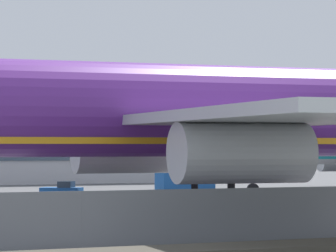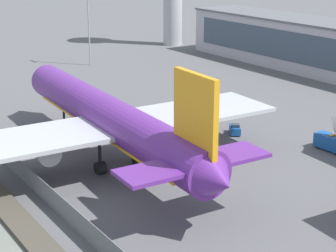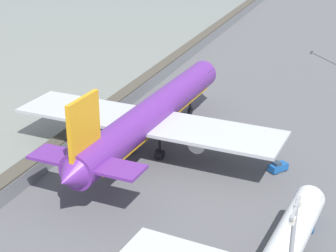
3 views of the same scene
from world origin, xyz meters
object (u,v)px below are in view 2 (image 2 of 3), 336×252
Objects in this scene: cargo_jet_purple at (110,119)px; ops_van at (332,143)px; baggage_tug at (235,129)px; apron_light_mast_apron_west at (88,14)px.

cargo_jet_purple is 10.60× the size of ops_van.
baggage_tug is 63.11m from apron_light_mast_apron_west.
baggage_tug is 0.16× the size of apron_light_mast_apron_west.
apron_light_mast_apron_west is (-61.73, 27.40, 6.22)m from cargo_jet_purple.
ops_van is at bearing 64.65° from cargo_jet_purple.
baggage_tug is 0.67× the size of ops_van.
apron_light_mast_apron_west is (-61.79, 4.87, 11.89)m from baggage_tug.
ops_van is 0.23× the size of apron_light_mast_apron_west.
apron_light_mast_apron_west reaches higher than baggage_tug.
baggage_tug is at bearing -4.50° from apron_light_mast_apron_west.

